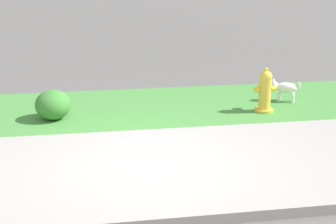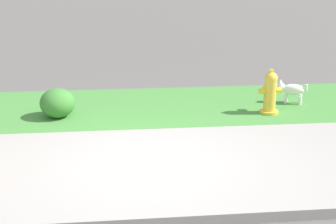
% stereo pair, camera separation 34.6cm
% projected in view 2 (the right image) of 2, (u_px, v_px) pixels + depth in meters
% --- Properties ---
extents(ground_plane, '(120.00, 120.00, 0.00)m').
position_uv_depth(ground_plane, '(147.00, 166.00, 5.85)').
color(ground_plane, '#5B5956').
extents(sidewalk_pavement, '(18.00, 2.59, 0.01)m').
position_uv_depth(sidewalk_pavement, '(147.00, 165.00, 5.85)').
color(sidewalk_pavement, '#9E9993').
rests_on(sidewalk_pavement, ground).
extents(grass_verge, '(18.00, 2.38, 0.01)m').
position_uv_depth(grass_verge, '(139.00, 106.00, 8.20)').
color(grass_verge, '#47893D').
rests_on(grass_verge, ground).
extents(street_curb, '(18.00, 0.16, 0.12)m').
position_uv_depth(street_curb, '(155.00, 219.00, 4.53)').
color(street_curb, '#9E9993').
rests_on(street_curb, ground).
extents(fire_hydrant_near_corner, '(0.39, 0.36, 0.75)m').
position_uv_depth(fire_hydrant_near_corner, '(270.00, 92.00, 7.75)').
color(fire_hydrant_near_corner, gold).
rests_on(fire_hydrant_near_corner, ground).
extents(small_white_dog, '(0.51, 0.35, 0.43)m').
position_uv_depth(small_white_dog, '(291.00, 90.00, 8.32)').
color(small_white_dog, white).
rests_on(small_white_dog, ground).
extents(shrub_bush_near_lamp, '(0.56, 0.56, 0.48)m').
position_uv_depth(shrub_bush_near_lamp, '(57.00, 103.00, 7.58)').
color(shrub_bush_near_lamp, '#3D7F33').
rests_on(shrub_bush_near_lamp, ground).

